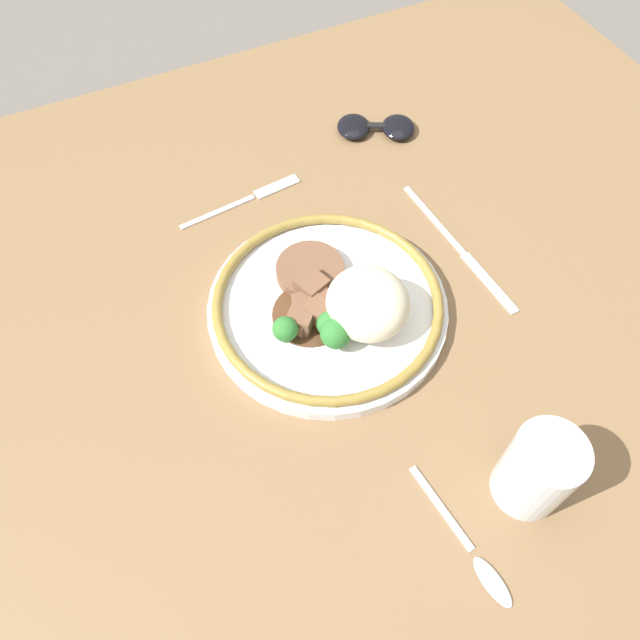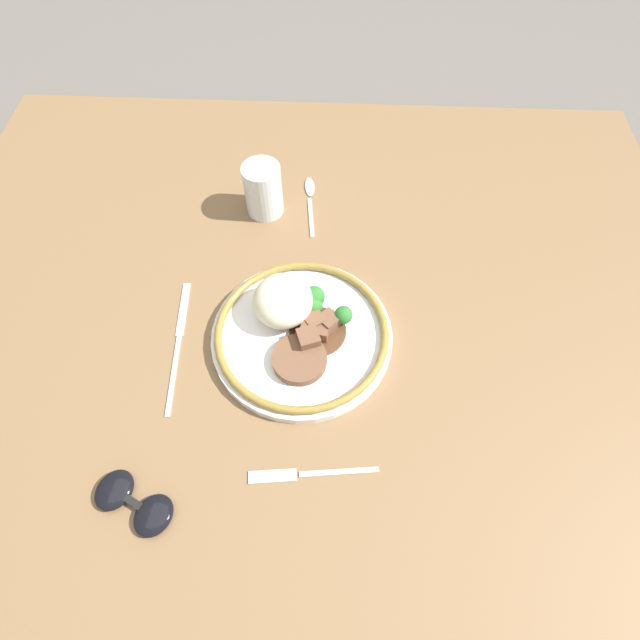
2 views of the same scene
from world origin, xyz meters
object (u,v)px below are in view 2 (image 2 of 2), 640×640
(plate, at_px, (299,328))
(spoon, at_px, (310,194))
(fork, at_px, (301,474))
(juice_glass, at_px, (263,192))
(sunglasses, at_px, (134,503))
(knife, at_px, (179,340))

(plate, bearing_deg, spoon, 0.09)
(fork, relative_size, spoon, 1.15)
(juice_glass, distance_m, spoon, 0.10)
(plate, relative_size, sunglasses, 2.23)
(plate, relative_size, juice_glass, 2.87)
(plate, distance_m, sunglasses, 0.32)
(sunglasses, bearing_deg, fork, -51.04)
(sunglasses, bearing_deg, spoon, 7.47)
(spoon, bearing_deg, juice_glass, 110.68)
(juice_glass, height_order, spoon, juice_glass)
(spoon, height_order, sunglasses, sunglasses)
(fork, bearing_deg, plate, -92.03)
(knife, bearing_deg, juice_glass, -24.29)
(plate, distance_m, fork, 0.21)
(juice_glass, relative_size, fork, 0.56)
(plate, height_order, fork, plate)
(fork, height_order, knife, same)
(fork, relative_size, sunglasses, 1.40)
(plate, height_order, juice_glass, juice_glass)
(knife, distance_m, spoon, 0.37)
(plate, xyz_separation_m, spoon, (0.30, 0.00, -0.02))
(knife, xyz_separation_m, sunglasses, (-0.24, 0.01, 0.01))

